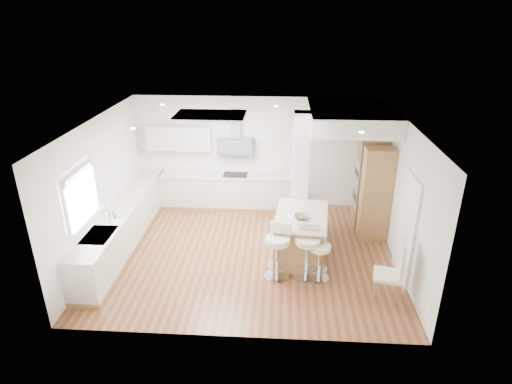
# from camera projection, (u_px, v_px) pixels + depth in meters

# --- Properties ---
(ground) EXTENTS (6.00, 6.00, 0.00)m
(ground) POSITION_uv_depth(u_px,v_px,m) (249.00, 253.00, 9.01)
(ground) COLOR brown
(ground) RESTS_ON ground
(ceiling) EXTENTS (6.00, 5.00, 0.02)m
(ceiling) POSITION_uv_depth(u_px,v_px,m) (249.00, 253.00, 9.01)
(ceiling) COLOR white
(ceiling) RESTS_ON ground
(wall_back) EXTENTS (6.00, 0.04, 2.80)m
(wall_back) POSITION_uv_depth(u_px,v_px,m) (256.00, 152.00, 10.74)
(wall_back) COLOR white
(wall_back) RESTS_ON ground
(wall_left) EXTENTS (0.04, 5.00, 2.80)m
(wall_left) POSITION_uv_depth(u_px,v_px,m) (100.00, 188.00, 8.62)
(wall_left) COLOR white
(wall_left) RESTS_ON ground
(wall_right) EXTENTS (0.04, 5.00, 2.80)m
(wall_right) POSITION_uv_depth(u_px,v_px,m) (402.00, 196.00, 8.28)
(wall_right) COLOR white
(wall_right) RESTS_ON ground
(skylight) EXTENTS (4.10, 2.10, 0.06)m
(skylight) POSITION_uv_depth(u_px,v_px,m) (211.00, 116.00, 8.50)
(skylight) COLOR white
(skylight) RESTS_ON ground
(window_left) EXTENTS (0.06, 1.28, 1.07)m
(window_left) POSITION_uv_depth(u_px,v_px,m) (81.00, 193.00, 7.68)
(window_left) COLOR white
(window_left) RESTS_ON ground
(doorway_right) EXTENTS (0.05, 1.00, 2.10)m
(doorway_right) POSITION_uv_depth(u_px,v_px,m) (406.00, 229.00, 7.89)
(doorway_right) COLOR #413B33
(doorway_right) RESTS_ON ground
(counter_left) EXTENTS (0.63, 4.50, 1.35)m
(counter_left) POSITION_uv_depth(u_px,v_px,m) (124.00, 225.00, 9.19)
(counter_left) COLOR #A27945
(counter_left) RESTS_ON ground
(counter_back) EXTENTS (3.62, 0.63, 2.50)m
(counter_back) POSITION_uv_depth(u_px,v_px,m) (219.00, 182.00, 10.82)
(counter_back) COLOR #A27945
(counter_back) RESTS_ON ground
(pillar) EXTENTS (0.35, 0.35, 2.80)m
(pillar) POSITION_uv_depth(u_px,v_px,m) (300.00, 176.00, 9.26)
(pillar) COLOR white
(pillar) RESTS_ON ground
(soffit) EXTENTS (1.78, 2.20, 0.40)m
(soffit) POSITION_uv_depth(u_px,v_px,m) (351.00, 117.00, 9.13)
(soffit) COLOR white
(soffit) RESTS_ON ground
(oven_column) EXTENTS (0.63, 1.21, 2.10)m
(oven_column) POSITION_uv_depth(u_px,v_px,m) (372.00, 187.00, 9.56)
(oven_column) COLOR #A27945
(oven_column) RESTS_ON ground
(peninsula) EXTENTS (1.18, 1.64, 1.01)m
(peninsula) POSITION_uv_depth(u_px,v_px,m) (301.00, 235.00, 8.73)
(peninsula) COLOR #A27945
(peninsula) RESTS_ON ground
(bar_stool_a) EXTENTS (0.62, 0.62, 1.09)m
(bar_stool_a) POSITION_uv_depth(u_px,v_px,m) (278.00, 249.00, 7.99)
(bar_stool_a) COLOR silver
(bar_stool_a) RESTS_ON ground
(bar_stool_b) EXTENTS (0.53, 0.53, 1.07)m
(bar_stool_b) POSITION_uv_depth(u_px,v_px,m) (307.00, 249.00, 7.99)
(bar_stool_b) COLOR silver
(bar_stool_b) RESTS_ON ground
(bar_stool_c) EXTENTS (0.54, 0.54, 0.93)m
(bar_stool_c) POSITION_uv_depth(u_px,v_px,m) (319.00, 254.00, 7.97)
(bar_stool_c) COLOR silver
(bar_stool_c) RESTS_ON ground
(dining_chair) EXTENTS (0.55, 0.55, 1.19)m
(dining_chair) POSITION_uv_depth(u_px,v_px,m) (395.00, 269.00, 7.33)
(dining_chair) COLOR #F0E8C3
(dining_chair) RESTS_ON ground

